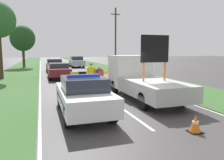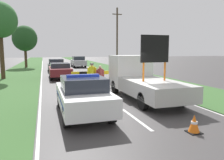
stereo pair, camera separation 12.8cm
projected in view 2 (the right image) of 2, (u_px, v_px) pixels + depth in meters
name	position (u px, v px, depth m)	size (l,w,h in m)	color
ground_plane	(125.00, 111.00, 9.34)	(160.00, 160.00, 0.00)	#3D3A3A
lane_markings	(72.00, 72.00, 26.96)	(7.12, 64.46, 0.01)	silver
grass_verge_left	(22.00, 72.00, 26.53)	(4.40, 120.00, 0.03)	#38602D
grass_verge_right	(113.00, 69.00, 29.98)	(4.40, 120.00, 0.03)	#38602D
police_car	(83.00, 95.00, 8.83)	(1.84, 4.51, 1.65)	white
work_truck	(140.00, 78.00, 12.08)	(2.19, 6.17, 3.31)	white
road_barrier	(94.00, 74.00, 15.61)	(3.28, 0.08, 1.12)	black
police_officer	(92.00, 73.00, 14.93)	(0.63, 0.40, 1.74)	#191E38
pedestrian_civilian	(100.00, 75.00, 14.84)	(0.57, 0.36, 1.58)	#191E38
traffic_cone_near_police	(84.00, 93.00, 12.17)	(0.36, 0.36, 0.51)	black
traffic_cone_centre_front	(122.00, 79.00, 17.48)	(0.48, 0.48, 0.66)	black
traffic_cone_near_truck	(194.00, 124.00, 6.88)	(0.41, 0.41, 0.57)	black
traffic_cone_behind_barrier	(72.00, 84.00, 15.37)	(0.37, 0.37, 0.52)	black
queued_car_wagon_maroon	(60.00, 70.00, 20.46)	(1.90, 4.49, 1.44)	maroon
queued_car_suv_grey	(56.00, 65.00, 27.52)	(1.95, 4.49, 1.54)	slate
queued_car_sedan_silver	(78.00, 62.00, 34.43)	(1.92, 4.65, 1.70)	#B2B2B7
roadside_tree_near_left	(25.00, 39.00, 33.01)	(3.65, 3.65, 6.34)	#42301E
roadside_tree_near_right	(0.00, 20.00, 19.34)	(3.04, 3.04, 6.90)	#42301E
utility_pole	(117.00, 39.00, 26.98)	(1.20, 0.20, 7.76)	#473828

